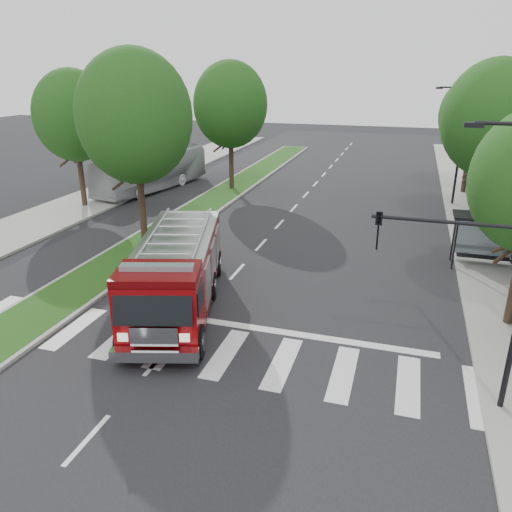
{
  "coord_description": "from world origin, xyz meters",
  "views": [
    {
      "loc": [
        7.32,
        -16.74,
        9.14
      ],
      "look_at": [
        1.63,
        1.75,
        1.8
      ],
      "focal_mm": 35.0,
      "sensor_mm": 36.0,
      "label": 1
    }
  ],
  "objects": [
    {
      "name": "sidewalk_left",
      "position": [
        -14.5,
        10.0,
        0.07
      ],
      "size": [
        5.0,
        80.0,
        0.15
      ],
      "primitive_type": "cube",
      "color": "gray",
      "rests_on": "ground"
    },
    {
      "name": "tree_right_mid",
      "position": [
        11.5,
        14.0,
        6.49
      ],
      "size": [
        5.6,
        5.6,
        9.72
      ],
      "color": "black",
      "rests_on": "ground"
    },
    {
      "name": "streetlight_right_near",
      "position": [
        9.61,
        -3.5,
        4.67
      ],
      "size": [
        4.08,
        0.22,
        8.0
      ],
      "color": "black",
      "rests_on": "ground"
    },
    {
      "name": "tree_median_far",
      "position": [
        -6.0,
        20.0,
        6.49
      ],
      "size": [
        5.6,
        5.6,
        9.72
      ],
      "color": "black",
      "rests_on": "ground"
    },
    {
      "name": "sidewalk_right",
      "position": [
        12.5,
        10.0,
        0.07
      ],
      "size": [
        5.0,
        80.0,
        0.15
      ],
      "primitive_type": "cube",
      "color": "gray",
      "rests_on": "ground"
    },
    {
      "name": "streetlight_right_far",
      "position": [
        10.35,
        20.0,
        4.48
      ],
      "size": [
        2.11,
        0.2,
        8.0
      ],
      "color": "black",
      "rests_on": "ground"
    },
    {
      "name": "fire_engine",
      "position": [
        -1.0,
        -0.36,
        1.54
      ],
      "size": [
        5.24,
        9.69,
        3.22
      ],
      "rotation": [
        0.0,
        0.0,
        0.28
      ],
      "color": "#520406",
      "rests_on": "ground"
    },
    {
      "name": "tree_right_far",
      "position": [
        11.5,
        24.0,
        5.84
      ],
      "size": [
        5.0,
        5.0,
        8.73
      ],
      "color": "black",
      "rests_on": "ground"
    },
    {
      "name": "ground",
      "position": [
        0.0,
        0.0,
        0.0
      ],
      "size": [
        140.0,
        140.0,
        0.0
      ],
      "primitive_type": "plane",
      "color": "black",
      "rests_on": "ground"
    },
    {
      "name": "city_bus",
      "position": [
        -12.0,
        18.23,
        1.56
      ],
      "size": [
        4.75,
        11.51,
        3.12
      ],
      "primitive_type": "imported",
      "rotation": [
        0.0,
        0.0,
        -0.2
      ],
      "color": "#AFAFB3",
      "rests_on": "ground"
    },
    {
      "name": "bus_shelter",
      "position": [
        11.2,
        8.15,
        2.04
      ],
      "size": [
        3.2,
        1.6,
        2.61
      ],
      "color": "black",
      "rests_on": "ground"
    },
    {
      "name": "tree_median_near",
      "position": [
        -6.0,
        6.0,
        6.81
      ],
      "size": [
        5.8,
        5.8,
        10.16
      ],
      "color": "black",
      "rests_on": "ground"
    },
    {
      "name": "tree_left_mid",
      "position": [
        -14.0,
        12.0,
        6.16
      ],
      "size": [
        5.2,
        5.2,
        9.16
      ],
      "color": "black",
      "rests_on": "ground"
    },
    {
      "name": "median",
      "position": [
        -6.0,
        18.0,
        0.08
      ],
      "size": [
        3.0,
        50.0,
        0.15
      ],
      "color": "gray",
      "rests_on": "ground"
    }
  ]
}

